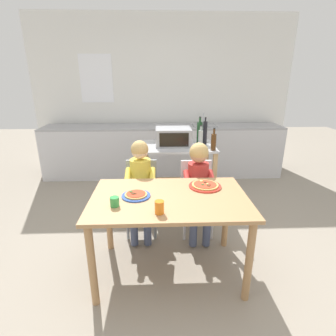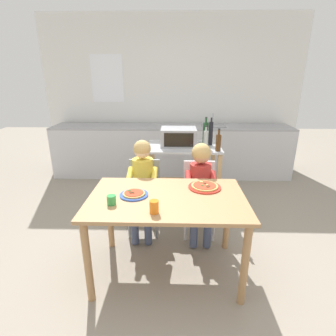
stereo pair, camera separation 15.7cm
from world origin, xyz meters
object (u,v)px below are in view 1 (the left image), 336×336
object	(u,v)px
drinking_cup_orange	(159,207)
dining_chair_left	(142,191)
kitchen_island_cart	(178,166)
toaster_oven	(173,137)
dining_table	(169,208)
bottle_tall_green_wine	(205,133)
child_in_red_shirt	(199,179)
dining_chair_right	(197,192)
pizza_plate_red_rimmed	(205,185)
pizza_plate_blue_rimmed	(136,195)
bottle_slim_sauce	(214,141)
drinking_cup_green	(115,202)
bottle_dark_olive_oil	(200,132)
bottle_squat_spirits	(201,138)
child_in_yellow_shirt	(140,179)

from	to	relation	value
drinking_cup_orange	dining_chair_left	bearing A→B (deg)	101.12
kitchen_island_cart	toaster_oven	size ratio (longest dim) A/B	2.09
dining_table	bottle_tall_green_wine	bearing A→B (deg)	68.71
dining_chair_left	child_in_red_shirt	bearing A→B (deg)	-14.09
dining_chair_right	pizza_plate_red_rimmed	distance (m)	0.56
dining_table	pizza_plate_blue_rimmed	world-z (taller)	pizza_plate_blue_rimmed
bottle_slim_sauce	drinking_cup_orange	world-z (taller)	bottle_slim_sauce
bottle_slim_sauce	drinking_cup_green	distance (m)	1.57
toaster_oven	bottle_dark_olive_oil	distance (m)	0.37
bottle_slim_sauce	bottle_squat_spirits	xyz separation A→B (m)	(-0.13, 0.15, 0.01)
drinking_cup_green	pizza_plate_blue_rimmed	bearing A→B (deg)	47.76
bottle_slim_sauce	dining_chair_left	bearing A→B (deg)	-159.03
drinking_cup_green	toaster_oven	bearing A→B (deg)	69.54
toaster_oven	bottle_dark_olive_oil	size ratio (longest dim) A/B	1.28
pizza_plate_red_rimmed	bottle_slim_sauce	bearing A→B (deg)	74.26
pizza_plate_blue_rimmed	drinking_cup_orange	bearing A→B (deg)	-56.48
bottle_slim_sauce	drinking_cup_green	size ratio (longest dim) A/B	3.55
bottle_dark_olive_oil	bottle_tall_green_wine	distance (m)	0.10
bottle_slim_sauce	bottle_squat_spirits	size ratio (longest dim) A/B	0.98
bottle_squat_spirits	child_in_yellow_shirt	xyz separation A→B (m)	(-0.72, -0.59, -0.30)
dining_chair_left	child_in_red_shirt	size ratio (longest dim) A/B	0.78
child_in_yellow_shirt	drinking_cup_green	world-z (taller)	child_in_yellow_shirt
toaster_oven	dining_chair_left	size ratio (longest dim) A/B	0.55
kitchen_island_cart	child_in_red_shirt	world-z (taller)	child_in_red_shirt
dining_chair_left	pizza_plate_red_rimmed	size ratio (longest dim) A/B	2.76
bottle_tall_green_wine	child_in_yellow_shirt	bearing A→B (deg)	-137.50
bottle_squat_spirits	drinking_cup_orange	world-z (taller)	bottle_squat_spirits
bottle_squat_spirits	bottle_tall_green_wine	bearing A→B (deg)	60.30
kitchen_island_cart	dining_chair_left	distance (m)	0.73
kitchen_island_cart	pizza_plate_red_rimmed	world-z (taller)	kitchen_island_cart
bottle_dark_olive_oil	pizza_plate_red_rimmed	distance (m)	1.24
dining_table	drinking_cup_orange	size ratio (longest dim) A/B	13.30
dining_table	drinking_cup_green	distance (m)	0.48
dining_chair_right	child_in_red_shirt	world-z (taller)	child_in_red_shirt
dining_chair_left	pizza_plate_red_rimmed	distance (m)	0.85
pizza_plate_red_rimmed	dining_chair_left	bearing A→B (deg)	139.97
child_in_yellow_shirt	pizza_plate_red_rimmed	bearing A→B (deg)	-32.84
dining_chair_left	dining_chair_right	bearing A→B (deg)	-3.41
drinking_cup_orange	bottle_dark_olive_oil	bearing A→B (deg)	72.04
bottle_dark_olive_oil	bottle_squat_spirits	world-z (taller)	bottle_dark_olive_oil
child_in_red_shirt	pizza_plate_red_rimmed	xyz separation A→B (m)	(0.00, -0.36, 0.08)
child_in_yellow_shirt	bottle_slim_sauce	bearing A→B (deg)	27.63
bottle_squat_spirits	dining_table	distance (m)	1.31
kitchen_island_cart	pizza_plate_red_rimmed	xyz separation A→B (m)	(0.16, -1.08, 0.19)
bottle_slim_sauce	dining_table	world-z (taller)	bottle_slim_sauce
child_in_red_shirt	drinking_cup_orange	size ratio (longest dim) A/B	10.49
child_in_yellow_shirt	pizza_plate_blue_rimmed	xyz separation A→B (m)	(-0.00, -0.58, 0.09)
bottle_slim_sauce	toaster_oven	bearing A→B (deg)	151.42
bottle_dark_olive_oil	dining_chair_left	xyz separation A→B (m)	(-0.74, -0.69, -0.53)
bottle_dark_olive_oil	dining_chair_left	size ratio (longest dim) A/B	0.43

